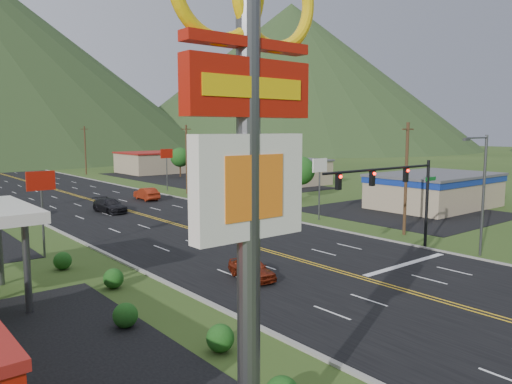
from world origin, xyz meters
TOP-DOWN VIEW (x-y plane):
  - pylon_sign at (-17.00, 2.00)m, footprint 4.32×0.60m
  - traffic_signal at (6.48, 14.00)m, footprint 13.10×0.43m
  - streetlight_east at (11.18, 10.00)m, footprint 3.28×0.25m
  - building_east_near at (30.00, 25.00)m, footprint 15.40×10.40m
  - building_east_mid at (32.00, 55.00)m, footprint 14.40×11.40m
  - building_east_far at (28.00, 90.00)m, footprint 16.40×12.40m
  - pole_sign_west_a at (-14.00, 30.00)m, footprint 2.00×0.18m
  - pole_sign_east_a at (13.00, 28.00)m, footprint 2.00×0.18m
  - pole_sign_east_b at (13.00, 60.00)m, footprint 2.00×0.18m
  - tree_east_a at (22.00, 40.00)m, footprint 3.84×3.84m
  - tree_east_b at (26.00, 78.00)m, footprint 3.84×3.84m
  - utility_pole_a at (13.50, 18.00)m, footprint 1.60×0.28m
  - utility_pole_b at (13.50, 55.00)m, footprint 1.60×0.28m
  - utility_pole_c at (13.50, 95.00)m, footprint 1.60×0.28m
  - utility_pole_d at (13.50, 135.00)m, footprint 1.60×0.28m
  - mountain_ne at (147.84, 176.19)m, footprint 180.00×180.00m
  - car_red_near at (-5.52, 16.17)m, footprint 2.01×4.05m
  - car_dark_mid at (-2.16, 46.07)m, footprint 2.51×5.47m
  - car_red_far at (5.75, 52.63)m, footprint 1.96×5.01m

SIDE VIEW (x-z plane):
  - car_red_near at x=-5.52m, z-range 0.00..1.33m
  - car_dark_mid at x=-2.16m, z-range 0.00..1.55m
  - car_red_far at x=5.75m, z-range 0.00..1.63m
  - building_east_mid at x=32.00m, z-range 0.01..4.31m
  - building_east_far at x=28.00m, z-range 0.01..4.51m
  - building_east_near at x=30.00m, z-range 0.22..4.32m
  - tree_east_a at x=22.00m, z-range 0.98..6.80m
  - tree_east_b at x=26.00m, z-range 0.98..6.80m
  - pole_sign_west_a at x=-14.00m, z-range 1.85..8.25m
  - pole_sign_east_a at x=13.00m, z-range 1.85..8.25m
  - pole_sign_east_b at x=13.00m, z-range 1.85..8.25m
  - utility_pole_a at x=13.50m, z-range 0.13..10.13m
  - utility_pole_b at x=13.50m, z-range 0.13..10.13m
  - utility_pole_c at x=13.50m, z-range 0.13..10.13m
  - utility_pole_d at x=13.50m, z-range 0.13..10.13m
  - streetlight_east at x=11.18m, z-range 0.68..9.68m
  - traffic_signal at x=6.48m, z-range 1.83..8.83m
  - pylon_sign at x=-17.00m, z-range 2.30..16.30m
  - mountain_ne at x=147.84m, z-range 0.00..70.00m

